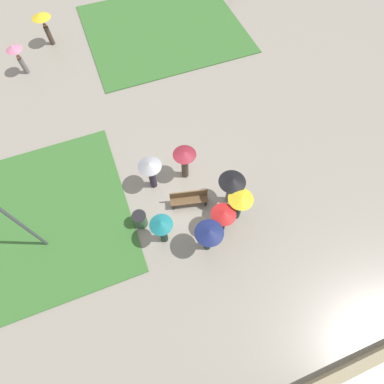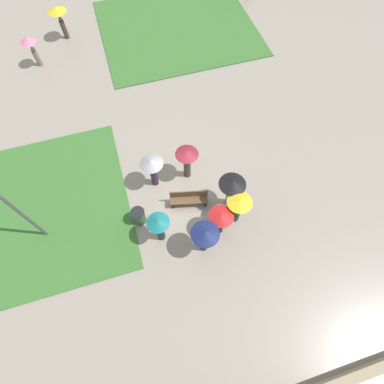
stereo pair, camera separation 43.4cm
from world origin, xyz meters
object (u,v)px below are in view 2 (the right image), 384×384
Objects in this scene: crowd_person_maroon at (187,159)px; crowd_person_red at (221,220)px; lamp_post at (8,203)px; trash_bin at (139,216)px; lone_walker_near_lawn at (58,15)px; crowd_person_teal at (159,226)px; crowd_person_black at (232,186)px; park_bench at (189,198)px; crowd_person_yellow at (238,206)px; crowd_person_grey at (152,167)px; crowd_person_navy at (205,236)px; lone_walker_far_path at (30,45)px.

crowd_person_maroon reaches higher than crowd_person_red.
lamp_post is 5.72× the size of trash_bin.
crowd_person_maroon is at bearing -52.33° from lone_walker_near_lawn.
crowd_person_black is at bearing 106.78° from crowd_person_teal.
crowd_person_maroon is at bearing 148.45° from crowd_person_teal.
park_bench is at bearing -156.27° from crowd_person_maroon.
crowd_person_maroon reaches higher than crowd_person_yellow.
crowd_person_red is 16.23m from lone_walker_near_lawn.
lamp_post is at bearing -169.48° from park_bench.
crowd_person_maroon reaches higher than crowd_person_grey.
crowd_person_navy is 0.99× the size of crowd_person_black.
crowd_person_teal is (4.83, -1.60, -1.80)m from lamp_post.
crowd_person_maroon is at bearing 89.64° from park_bench.
crowd_person_black is at bearing -130.20° from crowd_person_yellow.
crowd_person_yellow is at bearing -116.30° from crowd_person_maroon.
crowd_person_red is (3.23, -1.46, 0.72)m from trash_bin.
park_bench is 14.41m from lone_walker_near_lawn.
lamp_post is 7.85m from crowd_person_red.
crowd_person_teal reaches higher than lone_walker_far_path.
crowd_person_black reaches higher than trash_bin.
crowd_person_grey is at bearing -79.53° from crowd_person_black.
crowd_person_teal reaches higher than crowd_person_red.
lone_walker_near_lawn reaches higher than lone_walker_far_path.
crowd_person_black is at bearing 65.24° from crowd_person_navy.
park_bench is 0.93× the size of crowd_person_yellow.
crowd_person_maroon is (1.60, -0.00, -0.05)m from crowd_person_grey.
crowd_person_black is (4.10, -0.31, 1.09)m from trash_bin.
crowd_person_black is 14.40m from lone_walker_far_path.
lamp_post reaches higher than trash_bin.
lamp_post reaches higher than crowd_person_red.
crowd_person_maroon is at bearing 31.86° from trash_bin.
crowd_person_red is at bearing 85.04° from crowd_person_teal.
park_bench is at bearing -11.87° from crowd_person_grey.
crowd_person_black is at bearing -157.06° from lone_walker_far_path.
lone_walker_far_path is (-4.76, 10.13, -0.04)m from crowd_person_grey.
crowd_person_grey is 1.05× the size of lone_walker_far_path.
lamp_post is 8.40m from crowd_person_black.
crowd_person_black reaches higher than park_bench.
lone_walker_far_path is (0.45, 11.28, -1.79)m from lamp_post.
park_bench is at bearing -56.71° from crowd_person_red.
crowd_person_grey is 1.60m from crowd_person_maroon.
lamp_post is 2.55× the size of crowd_person_black.
crowd_person_grey reaches higher than lone_walker_far_path.
lone_walker_near_lawn reaches higher than trash_bin.
crowd_person_yellow is at bearing 92.73° from crowd_person_teal.
crowd_person_yellow is 0.98× the size of crowd_person_maroon.
crowd_person_navy is 1.11m from crowd_person_red.
lamp_post is 2.74× the size of lone_walker_far_path.
crowd_person_yellow is at bearing -154.88° from crowd_person_red.
crowd_person_grey reaches higher than trash_bin.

